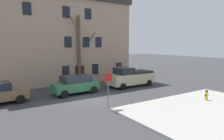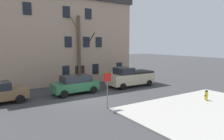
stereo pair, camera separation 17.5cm
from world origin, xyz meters
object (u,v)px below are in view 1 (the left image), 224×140
object	(u,v)px
pickup_truck_beige	(130,77)
fire_hydrant	(206,95)
car_green_wagon	(76,84)
tree_bare_mid	(79,48)
building_main	(60,32)
street_sign_pole	(108,83)

from	to	relation	value
pickup_truck_beige	fire_hydrant	bearing A→B (deg)	-79.90
car_green_wagon	fire_hydrant	world-z (taller)	car_green_wagon
fire_hydrant	tree_bare_mid	bearing A→B (deg)	114.66
pickup_truck_beige	fire_hydrant	world-z (taller)	pickup_truck_beige
tree_bare_mid	pickup_truck_beige	xyz separation A→B (m)	(4.12, -4.06, -3.07)
building_main	street_sign_pole	distance (m)	14.62
building_main	street_sign_pole	bearing A→B (deg)	-95.63
building_main	car_green_wagon	distance (m)	10.18
building_main	fire_hydrant	xyz separation A→B (m)	(6.18, -16.68, -5.54)
building_main	pickup_truck_beige	xyz separation A→B (m)	(4.74, -8.65, -5.06)
tree_bare_mid	car_green_wagon	world-z (taller)	tree_bare_mid
building_main	street_sign_pole	xyz separation A→B (m)	(-1.37, -13.92, -4.26)
pickup_truck_beige	fire_hydrant	distance (m)	8.17
car_green_wagon	pickup_truck_beige	world-z (taller)	pickup_truck_beige
pickup_truck_beige	street_sign_pole	bearing A→B (deg)	-139.25
street_sign_pole	pickup_truck_beige	bearing A→B (deg)	40.75
car_green_wagon	street_sign_pole	world-z (taller)	street_sign_pole
fire_hydrant	pickup_truck_beige	bearing A→B (deg)	100.10
car_green_wagon	pickup_truck_beige	xyz separation A→B (m)	(6.34, -0.04, 0.13)
tree_bare_mid	car_green_wagon	size ratio (longest dim) A/B	1.90
tree_bare_mid	fire_hydrant	bearing A→B (deg)	-65.34
pickup_truck_beige	street_sign_pole	world-z (taller)	street_sign_pole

